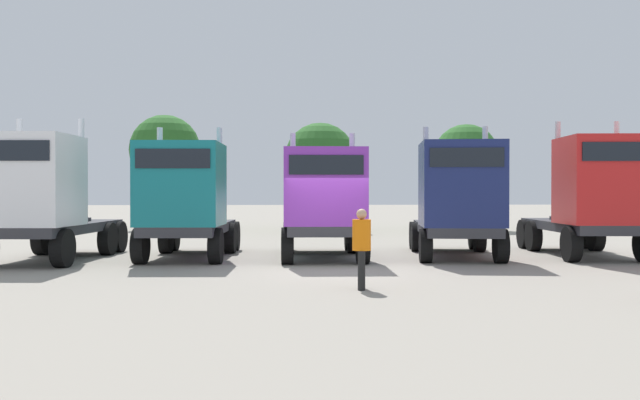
{
  "coord_description": "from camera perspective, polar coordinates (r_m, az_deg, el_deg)",
  "views": [
    {
      "loc": [
        -1.56,
        -17.66,
        2.07
      ],
      "look_at": [
        -0.05,
        4.05,
        1.85
      ],
      "focal_mm": 37.36,
      "sensor_mm": 36.0,
      "label": 1
    }
  ],
  "objects": [
    {
      "name": "ground",
      "position": [
        17.85,
        1.07,
        -6.07
      ],
      "size": [
        200.0,
        200.0,
        0.0
      ],
      "primitive_type": "plane",
      "color": "gray"
    },
    {
      "name": "semi_truck_white",
      "position": [
        21.25,
        -22.81,
        0.21
      ],
      "size": [
        3.05,
        6.29,
        4.33
      ],
      "rotation": [
        0.0,
        0.0,
        -1.66
      ],
      "color": "#333338",
      "rests_on": "ground"
    },
    {
      "name": "semi_truck_teal",
      "position": [
        20.88,
        -11.49,
        0.05
      ],
      "size": [
        2.86,
        5.92,
        4.17
      ],
      "rotation": [
        0.0,
        0.0,
        -1.63
      ],
      "color": "#333338",
      "rests_on": "ground"
    },
    {
      "name": "semi_truck_purple",
      "position": [
        20.5,
        0.31,
        -0.15
      ],
      "size": [
        2.73,
        5.87,
        3.99
      ],
      "rotation": [
        0.0,
        0.0,
        -1.6
      ],
      "color": "#333338",
      "rests_on": "ground"
    },
    {
      "name": "semi_truck_navy",
      "position": [
        21.25,
        11.75,
        0.06
      ],
      "size": [
        3.37,
        6.44,
        4.22
      ],
      "rotation": [
        0.0,
        0.0,
        -1.71
      ],
      "color": "#333338",
      "rests_on": "ground"
    },
    {
      "name": "semi_truck_red",
      "position": [
        22.74,
        22.43,
        0.27
      ],
      "size": [
        3.11,
        6.44,
        4.4
      ],
      "rotation": [
        0.0,
        0.0,
        -1.67
      ],
      "color": "#333338",
      "rests_on": "ground"
    },
    {
      "name": "visitor_in_hivis",
      "position": [
        14.33,
        3.58,
        -3.67
      ],
      "size": [
        0.45,
        0.46,
        1.73
      ],
      "rotation": [
        0.0,
        0.0,
        3.01
      ],
      "color": "black",
      "rests_on": "ground"
    },
    {
      "name": "oak_far_left",
      "position": [
        39.91,
        -13.13,
        4.17
      ],
      "size": [
        4.09,
        4.09,
        6.64
      ],
      "color": "#4C3823",
      "rests_on": "ground"
    },
    {
      "name": "oak_far_centre",
      "position": [
        35.9,
        0.02,
        3.55
      ],
      "size": [
        3.85,
        3.85,
        5.87
      ],
      "color": "#4C3823",
      "rests_on": "ground"
    },
    {
      "name": "oak_far_right",
      "position": [
        38.57,
        12.39,
        3.58
      ],
      "size": [
        3.73,
        3.73,
        5.97
      ],
      "color": "#4C3823",
      "rests_on": "ground"
    }
  ]
}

